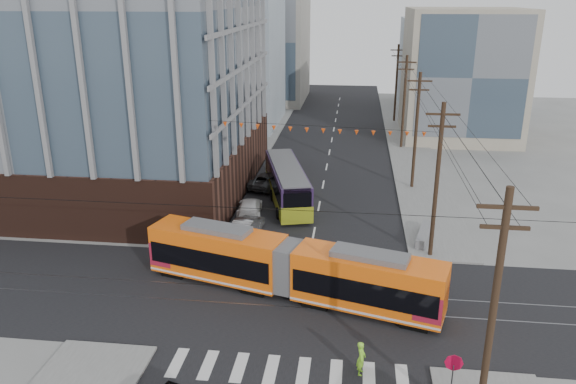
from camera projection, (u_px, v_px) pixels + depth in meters
The scene contains 16 objects.
ground at pixel (294, 336), 30.47m from camera, with size 160.00×160.00×0.00m, color slate.
office_building at pixel (77, 33), 49.74m from camera, with size 30.00×25.00×28.60m, color #381E16.
bg_bldg_nw_near at pixel (214, 59), 78.09m from camera, with size 18.00×16.00×18.00m, color #8C99A5.
bg_bldg_ne_near at pixel (461, 74), 70.94m from camera, with size 14.00×14.00×16.00m, color gray.
bg_bldg_nw_far at pixel (259, 41), 96.14m from camera, with size 16.00×18.00×20.00m, color gray.
bg_bldg_ne_far at pixel (452, 64), 89.77m from camera, with size 16.00×16.00×14.00m, color #8C99A5.
utility_pole_near at pixel (492, 319), 22.06m from camera, with size 0.30×0.30×11.00m, color black.
utility_pole_far at pixel (396, 84), 80.11m from camera, with size 0.30×0.30×11.00m, color black.
streetcar at pixel (289, 268), 34.22m from camera, with size 18.74×2.63×3.61m, color #FF620F, non-canonical shape.
city_bus at pixel (287, 183), 49.77m from camera, with size 2.62×12.07×3.42m, color #2F1D43, non-canonical shape.
parked_car_silver at pixel (246, 227), 43.04m from camera, with size 1.53×4.40×1.45m, color gray.
parked_car_white at pixel (250, 207), 47.03m from camera, with size 1.93×4.74×1.38m, color silver.
parked_car_grey at pixel (268, 180), 53.80m from camera, with size 2.41×5.22×1.45m, color #43474A.
pedestrian at pixel (361, 358), 27.20m from camera, with size 0.65×0.42×1.77m, color #90E72E.
stop_sign at pixel (451, 384), 24.70m from camera, with size 0.81×0.81×2.67m, color red, non-canonical shape.
jersey_barrier at pixel (423, 235), 42.25m from camera, with size 0.95×4.24×0.85m, color slate.
Camera 1 is at (2.82, -25.97, 17.55)m, focal length 35.00 mm.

